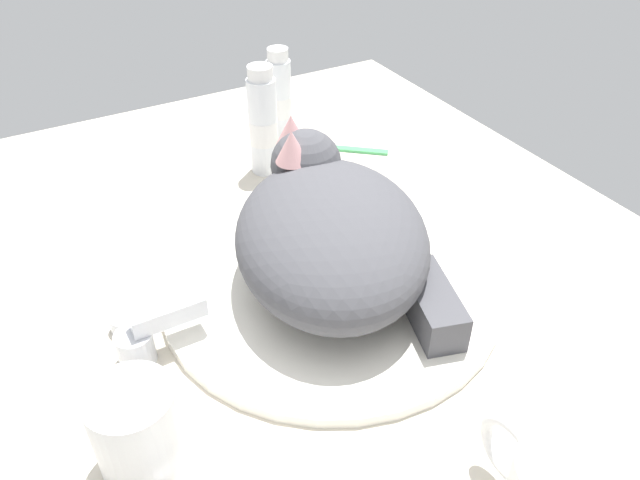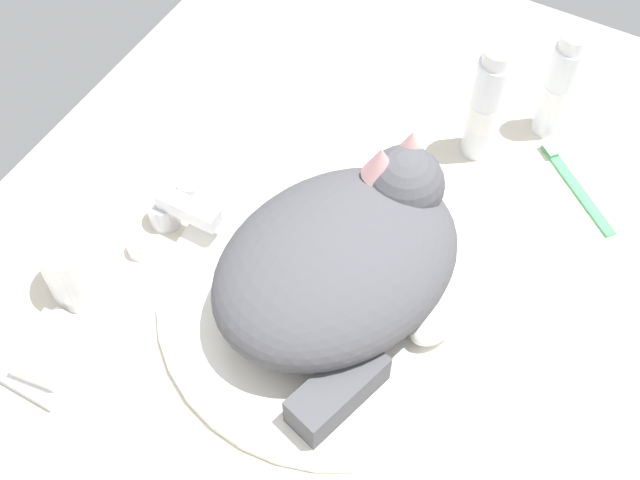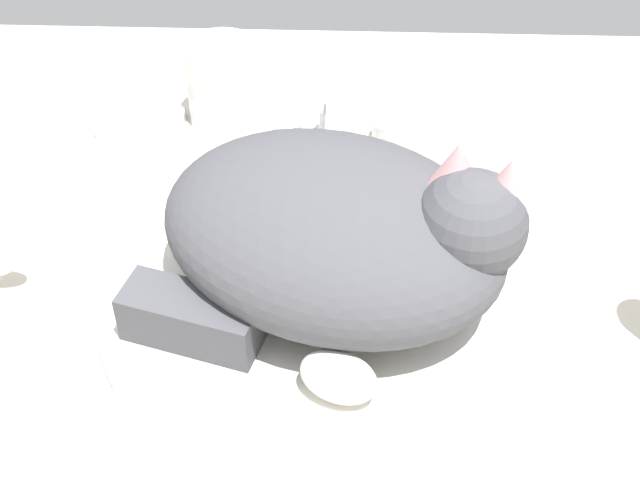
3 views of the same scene
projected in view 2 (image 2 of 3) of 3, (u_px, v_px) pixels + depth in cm
name	position (u px, v px, depth cm)	size (l,w,h in cm)	color
ground_plane	(336.00, 308.00, 85.79)	(110.00, 82.50, 3.00)	beige
sink_basin	(336.00, 298.00, 84.08)	(36.61, 36.61, 1.17)	white
faucet	(171.00, 212.00, 88.38)	(12.18, 8.97, 5.40)	silver
cat	(345.00, 259.00, 79.02)	(31.72, 28.15, 14.05)	#4C4C51
rinse_cup	(77.00, 263.00, 82.35)	(6.96, 6.96, 8.16)	white
soap_dish	(54.00, 358.00, 80.16)	(9.00, 6.40, 1.20)	white
soap_bar	(49.00, 350.00, 78.76)	(6.78, 4.74, 2.22)	white
toothpaste_bottle	(487.00, 106.00, 90.70)	(3.98, 3.98, 15.30)	white
mouthwash_bottle	(559.00, 88.00, 93.00)	(3.63, 3.63, 14.31)	white
toothbrush	(573.00, 181.00, 93.09)	(10.02, 11.71, 1.60)	#4CB266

